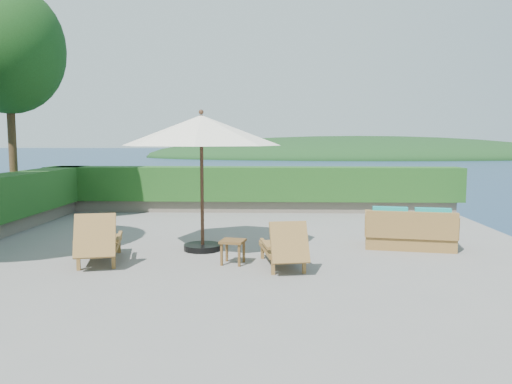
{
  "coord_description": "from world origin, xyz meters",
  "views": [
    {
      "loc": [
        0.67,
        -9.31,
        2.16
      ],
      "look_at": [
        0.3,
        0.8,
        1.1
      ],
      "focal_mm": 35.0,
      "sensor_mm": 36.0,
      "label": 1
    }
  ],
  "objects_px": {
    "lounge_right": "(284,247)",
    "side_table": "(233,244)",
    "wicker_loveseat": "(409,232)",
    "patio_umbrella": "(201,132)",
    "lounge_left": "(99,241)"
  },
  "relations": [
    {
      "from": "lounge_right",
      "to": "side_table",
      "type": "bearing_deg",
      "value": 155.44
    },
    {
      "from": "wicker_loveseat",
      "to": "lounge_right",
      "type": "bearing_deg",
      "value": -137.16
    },
    {
      "from": "patio_umbrella",
      "to": "lounge_right",
      "type": "xyz_separation_m",
      "value": [
        1.57,
        -1.3,
        -1.96
      ]
    },
    {
      "from": "lounge_left",
      "to": "side_table",
      "type": "distance_m",
      "value": 2.36
    },
    {
      "from": "patio_umbrella",
      "to": "side_table",
      "type": "height_order",
      "value": "patio_umbrella"
    },
    {
      "from": "patio_umbrella",
      "to": "wicker_loveseat",
      "type": "relative_size",
      "value": 1.74
    },
    {
      "from": "wicker_loveseat",
      "to": "lounge_left",
      "type": "bearing_deg",
      "value": -156.08
    },
    {
      "from": "patio_umbrella",
      "to": "side_table",
      "type": "xyz_separation_m",
      "value": [
        0.68,
        -1.07,
        -1.96
      ]
    },
    {
      "from": "side_table",
      "to": "patio_umbrella",
      "type": "bearing_deg",
      "value": 122.54
    },
    {
      "from": "lounge_left",
      "to": "side_table",
      "type": "xyz_separation_m",
      "value": [
        2.36,
        0.01,
        -0.04
      ]
    },
    {
      "from": "lounge_left",
      "to": "wicker_loveseat",
      "type": "xyz_separation_m",
      "value": [
        5.78,
        1.43,
        -0.06
      ]
    },
    {
      "from": "patio_umbrella",
      "to": "lounge_left",
      "type": "relative_size",
      "value": 1.88
    },
    {
      "from": "patio_umbrella",
      "to": "lounge_right",
      "type": "distance_m",
      "value": 2.82
    },
    {
      "from": "lounge_left",
      "to": "lounge_right",
      "type": "distance_m",
      "value": 3.25
    },
    {
      "from": "patio_umbrella",
      "to": "lounge_left",
      "type": "distance_m",
      "value": 2.77
    }
  ]
}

